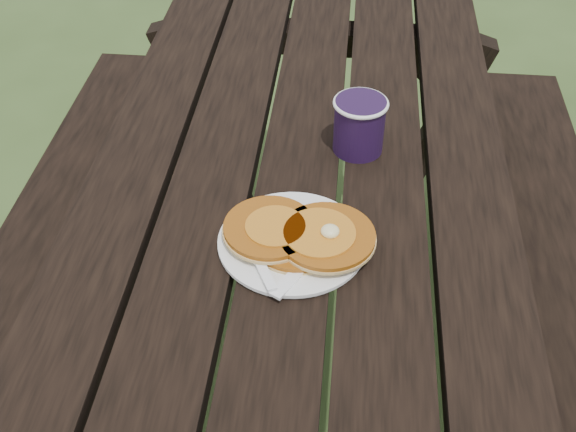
# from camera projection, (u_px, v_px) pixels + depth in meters

# --- Properties ---
(ground) EXTENTS (60.00, 60.00, 0.00)m
(ground) POSITION_uv_depth(u_px,v_px,m) (296.00, 408.00, 1.79)
(ground) COLOR #30441D
(ground) RESTS_ON ground
(picnic_table) EXTENTS (1.36, 1.80, 0.75)m
(picnic_table) POSITION_uv_depth(u_px,v_px,m) (297.00, 311.00, 1.54)
(picnic_table) COLOR black
(picnic_table) RESTS_ON ground
(plate) EXTENTS (0.30, 0.30, 0.01)m
(plate) POSITION_uv_depth(u_px,v_px,m) (292.00, 243.00, 1.15)
(plate) COLOR white
(plate) RESTS_ON picnic_table
(pancake_stack) EXTENTS (0.24, 0.16, 0.04)m
(pancake_stack) POSITION_uv_depth(u_px,v_px,m) (300.00, 234.00, 1.13)
(pancake_stack) COLOR #A05512
(pancake_stack) RESTS_ON plate
(knife) EXTENTS (0.10, 0.17, 0.00)m
(knife) POSITION_uv_depth(u_px,v_px,m) (308.00, 260.00, 1.11)
(knife) COLOR white
(knife) RESTS_ON plate
(fork) EXTENTS (0.10, 0.16, 0.01)m
(fork) POSITION_uv_depth(u_px,v_px,m) (261.00, 265.00, 1.09)
(fork) COLOR white
(fork) RESTS_ON plate
(coffee_cup) EXTENTS (0.10, 0.10, 0.10)m
(coffee_cup) POSITION_uv_depth(u_px,v_px,m) (359.00, 123.00, 1.30)
(coffee_cup) COLOR #200F2F
(coffee_cup) RESTS_ON picnic_table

